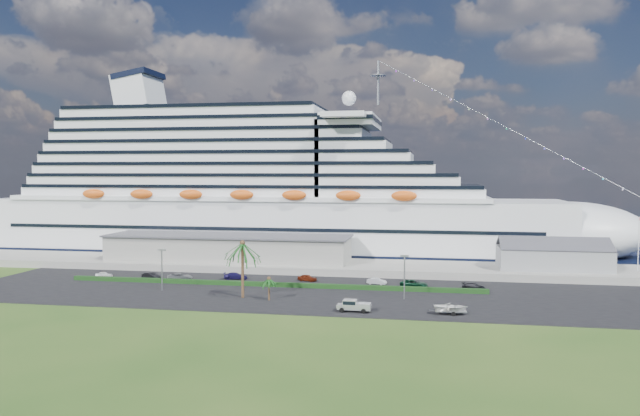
% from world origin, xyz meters
% --- Properties ---
extents(ground, '(420.00, 420.00, 0.00)m').
position_xyz_m(ground, '(0.00, 0.00, 0.00)').
color(ground, '#284C19').
rests_on(ground, ground).
extents(asphalt_lot, '(140.00, 38.00, 0.12)m').
position_xyz_m(asphalt_lot, '(0.00, 11.00, 0.06)').
color(asphalt_lot, black).
rests_on(asphalt_lot, ground).
extents(wharf, '(240.00, 20.00, 1.80)m').
position_xyz_m(wharf, '(0.00, 40.00, 0.90)').
color(wharf, gray).
rests_on(wharf, ground).
extents(water, '(420.00, 160.00, 0.02)m').
position_xyz_m(water, '(0.00, 130.00, 0.01)').
color(water, '#0B1432').
rests_on(water, ground).
extents(cruise_ship, '(191.00, 38.00, 54.00)m').
position_xyz_m(cruise_ship, '(-21.53, 64.00, 16.69)').
color(cruise_ship, silver).
rests_on(cruise_ship, ground).
extents(terminal_building, '(61.00, 15.00, 6.30)m').
position_xyz_m(terminal_building, '(-25.00, 40.00, 5.01)').
color(terminal_building, gray).
rests_on(terminal_building, wharf).
extents(port_shed, '(24.00, 12.31, 7.37)m').
position_xyz_m(port_shed, '(52.00, 40.00, 4.40)').
color(port_shed, gray).
rests_on(port_shed, wharf).
extents(flagpole, '(1.08, 0.16, 12.00)m').
position_xyz_m(flagpole, '(70.04, 40.00, 8.27)').
color(flagpole, silver).
rests_on(flagpole, wharf).
extents(hedge, '(88.00, 1.10, 0.90)m').
position_xyz_m(hedge, '(-8.00, 16.00, 0.57)').
color(hedge, black).
rests_on(hedge, asphalt_lot).
extents(lamp_post_left, '(1.60, 0.35, 8.27)m').
position_xyz_m(lamp_post_left, '(-28.00, 8.00, 5.34)').
color(lamp_post_left, gray).
rests_on(lamp_post_left, asphalt_lot).
extents(lamp_post_right, '(1.60, 0.35, 8.27)m').
position_xyz_m(lamp_post_right, '(20.00, 8.00, 5.34)').
color(lamp_post_right, gray).
rests_on(lamp_post_right, asphalt_lot).
extents(palm_tall, '(8.82, 8.82, 11.13)m').
position_xyz_m(palm_tall, '(-10.00, 4.00, 9.20)').
color(palm_tall, '#47301E').
rests_on(palm_tall, ground).
extents(palm_short, '(3.53, 3.53, 4.56)m').
position_xyz_m(palm_short, '(-4.50, 2.50, 3.67)').
color(palm_short, '#47301E').
rests_on(palm_short, ground).
extents(parked_car_0, '(3.89, 2.10, 1.26)m').
position_xyz_m(parked_car_0, '(-47.31, 19.91, 0.75)').
color(parked_car_0, white).
rests_on(parked_car_0, asphalt_lot).
extents(parked_car_1, '(4.75, 3.12, 1.48)m').
position_xyz_m(parked_car_1, '(-35.92, 19.67, 0.86)').
color(parked_car_1, black).
rests_on(parked_car_1, asphalt_lot).
extents(parked_car_2, '(5.91, 3.96, 1.51)m').
position_xyz_m(parked_car_2, '(-29.15, 19.68, 0.87)').
color(parked_car_2, gray).
rests_on(parked_car_2, asphalt_lot).
extents(parked_car_3, '(5.43, 2.92, 1.50)m').
position_xyz_m(parked_car_3, '(-17.62, 23.03, 0.87)').
color(parked_car_3, '#1A1549').
rests_on(parked_car_3, asphalt_lot).
extents(parked_car_4, '(4.53, 2.89, 1.44)m').
position_xyz_m(parked_car_4, '(-1.57, 23.55, 0.84)').
color(parked_car_4, maroon).
rests_on(parked_car_4, asphalt_lot).
extents(parked_car_5, '(4.28, 2.25, 1.34)m').
position_xyz_m(parked_car_5, '(13.59, 22.34, 0.79)').
color(parked_car_5, silver).
rests_on(parked_car_5, asphalt_lot).
extents(parked_car_6, '(6.22, 4.17, 1.59)m').
position_xyz_m(parked_car_6, '(21.46, 20.08, 0.91)').
color(parked_car_6, black).
rests_on(parked_car_6, asphalt_lot).
extents(parked_car_7, '(4.82, 2.91, 1.31)m').
position_xyz_m(parked_car_7, '(33.31, 20.61, 0.77)').
color(parked_car_7, black).
rests_on(parked_car_7, asphalt_lot).
extents(pickup_truck, '(5.78, 2.31, 2.02)m').
position_xyz_m(pickup_truck, '(12.03, -4.01, 1.23)').
color(pickup_truck, black).
rests_on(pickup_truck, asphalt_lot).
extents(boat_trailer, '(6.51, 4.41, 1.84)m').
position_xyz_m(boat_trailer, '(28.17, -3.23, 1.34)').
color(boat_trailer, gray).
rests_on(boat_trailer, asphalt_lot).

